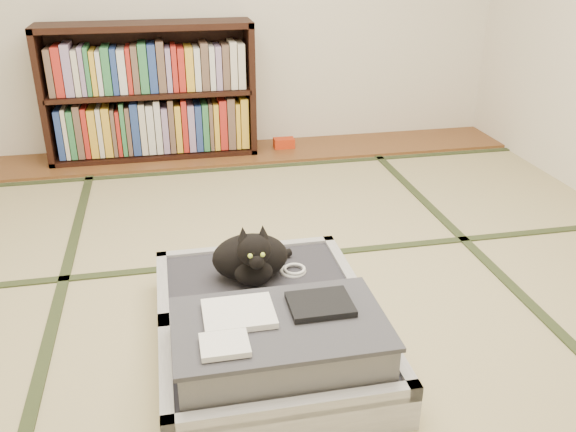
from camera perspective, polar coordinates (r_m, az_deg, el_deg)
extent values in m
plane|color=tan|center=(2.67, 0.47, -8.06)|extent=(4.50, 4.50, 0.00)
cube|color=brown|center=(4.46, -4.94, 5.86)|extent=(4.00, 0.50, 0.02)
cube|color=red|center=(4.53, -0.38, 6.85)|extent=(0.15, 0.09, 0.07)
cube|color=#2D381E|center=(2.68, -21.25, -9.79)|extent=(0.05, 4.50, 0.01)
cube|color=#2D381E|center=(3.02, 19.48, -5.46)|extent=(0.05, 4.50, 0.01)
cube|color=#2D381E|center=(3.01, -1.13, -3.94)|extent=(4.00, 0.05, 0.01)
cube|color=#2D381E|center=(4.18, -4.42, 4.49)|extent=(4.00, 0.05, 0.01)
cube|color=black|center=(4.45, -21.80, 10.31)|extent=(0.04, 0.32, 0.91)
cube|color=black|center=(4.42, -3.60, 11.92)|extent=(0.04, 0.32, 0.91)
cube|color=black|center=(4.50, -12.23, 5.81)|extent=(1.42, 0.32, 0.04)
cube|color=black|center=(4.30, -13.32, 16.95)|extent=(1.42, 0.32, 0.04)
cube|color=black|center=(4.38, -12.75, 11.23)|extent=(1.36, 0.32, 0.03)
cube|color=black|center=(4.53, -12.75, 11.69)|extent=(1.42, 0.02, 0.91)
cube|color=gray|center=(4.41, -12.48, 8.42)|extent=(1.28, 0.23, 0.39)
cube|color=gray|center=(4.32, -12.99, 13.61)|extent=(1.28, 0.23, 0.35)
cube|color=silver|center=(2.17, -0.73, -14.69)|extent=(0.81, 0.54, 0.14)
cube|color=#2D2C33|center=(2.15, -0.74, -13.94)|extent=(0.72, 0.45, 0.11)
cube|color=silver|center=(1.94, 0.72, -17.53)|extent=(0.81, 0.04, 0.05)
cube|color=silver|center=(2.32, -1.92, -9.43)|extent=(0.81, 0.04, 0.05)
cube|color=silver|center=(2.10, -11.35, -14.17)|extent=(0.04, 0.54, 0.05)
cube|color=silver|center=(2.21, 9.22, -11.73)|extent=(0.04, 0.54, 0.05)
cube|color=silver|center=(2.60, -3.01, -7.27)|extent=(0.81, 0.54, 0.14)
cube|color=#2D2C33|center=(2.58, -3.03, -6.58)|extent=(0.72, 0.45, 0.11)
cube|color=silver|center=(2.36, -2.11, -8.86)|extent=(0.81, 0.04, 0.05)
cube|color=silver|center=(2.78, -3.84, -3.29)|extent=(0.81, 0.04, 0.05)
cube|color=silver|center=(2.55, -11.63, -6.62)|extent=(0.04, 0.54, 0.05)
cube|color=silver|center=(2.64, 5.21, -4.97)|extent=(0.04, 0.54, 0.05)
cylinder|color=black|center=(2.34, -2.02, -9.03)|extent=(0.73, 0.03, 0.03)
cube|color=gray|center=(2.09, -0.75, -11.84)|extent=(0.69, 0.42, 0.14)
cube|color=#3D3C45|center=(2.04, -0.77, -10.02)|extent=(0.71, 0.44, 0.02)
cube|color=white|center=(2.06, -4.64, -9.07)|extent=(0.24, 0.19, 0.02)
cube|color=black|center=(2.10, 3.03, -8.23)|extent=(0.22, 0.17, 0.02)
cube|color=white|center=(1.92, -5.95, -11.90)|extent=(0.15, 0.13, 0.02)
cube|color=orange|center=(2.04, 8.57, -17.94)|extent=(0.05, 0.01, 0.04)
cube|color=#197F33|center=(2.00, 6.48, -17.88)|extent=(0.04, 0.01, 0.03)
ellipsoid|color=black|center=(2.51, -3.56, -3.86)|extent=(0.31, 0.20, 0.19)
ellipsoid|color=black|center=(2.44, -3.23, -5.31)|extent=(0.15, 0.11, 0.11)
ellipsoid|color=black|center=(2.35, -3.18, -3.20)|extent=(0.13, 0.12, 0.13)
sphere|color=black|center=(2.32, -2.97, -4.29)|extent=(0.06, 0.06, 0.06)
cone|color=black|center=(2.34, -4.24, -1.65)|extent=(0.05, 0.06, 0.06)
cone|color=black|center=(2.35, -2.36, -1.48)|extent=(0.05, 0.06, 0.06)
sphere|color=#A5BF33|center=(2.30, -3.56, -3.75)|extent=(0.02, 0.02, 0.02)
sphere|color=#A5BF33|center=(2.30, -2.39, -3.64)|extent=(0.02, 0.02, 0.02)
cylinder|color=black|center=(2.64, -1.51, -3.98)|extent=(0.19, 0.11, 0.03)
torus|color=white|center=(2.58, 0.46, -5.18)|extent=(0.11, 0.11, 0.02)
torus|color=white|center=(2.57, 0.61, -4.98)|extent=(0.09, 0.09, 0.01)
cube|color=black|center=(2.97, -2.45, -4.31)|extent=(0.43, 0.02, 0.01)
cube|color=black|center=(3.01, -5.05, -3.96)|extent=(0.20, 0.11, 0.01)
cube|color=black|center=(3.04, -0.27, -3.51)|extent=(0.17, 0.16, 0.01)
cylinder|color=black|center=(3.10, -2.90, -3.00)|extent=(0.02, 0.08, 0.01)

